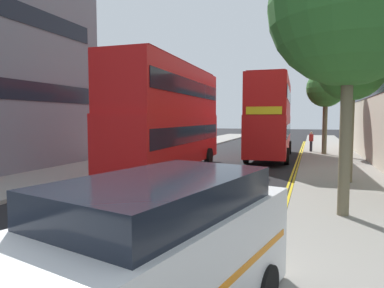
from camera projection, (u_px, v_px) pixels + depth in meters
name	position (u px, v px, depth m)	size (l,w,h in m)	color
sidewalk_right	(340.00, 175.00, 16.79)	(4.00, 80.00, 0.14)	gray
sidewalk_left	(113.00, 163.00, 21.11)	(4.00, 80.00, 0.14)	gray
kerb_line_outer	(294.00, 180.00, 15.61)	(0.10, 56.00, 0.01)	yellow
kerb_line_inner	(290.00, 180.00, 15.67)	(0.10, 56.00, 0.01)	yellow
traffic_island	(32.00, 261.00, 6.68)	(1.10, 2.20, 0.10)	gray
keep_left_bollard	(31.00, 234.00, 6.63)	(0.36, 0.28, 1.11)	silver
double_decker_bus_away	(169.00, 115.00, 17.75)	(3.04, 10.87, 5.64)	red
double_decker_bus_oncoming	(271.00, 116.00, 24.30)	(3.10, 10.89, 5.64)	red
taxi_minivan	(151.00, 264.00, 4.18)	(2.89, 5.11, 2.12)	white
pedestrian_far	(311.00, 141.00, 27.75)	(0.34, 0.22, 1.62)	#2D2D38
street_tree_near	(326.00, 89.00, 25.38)	(2.82, 2.82, 6.37)	#6B6047
street_tree_mid	(351.00, 68.00, 14.16)	(2.82, 2.82, 6.27)	#6B6047
street_tree_far	(350.00, 5.00, 9.13)	(4.37, 4.37, 7.97)	#6B6047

